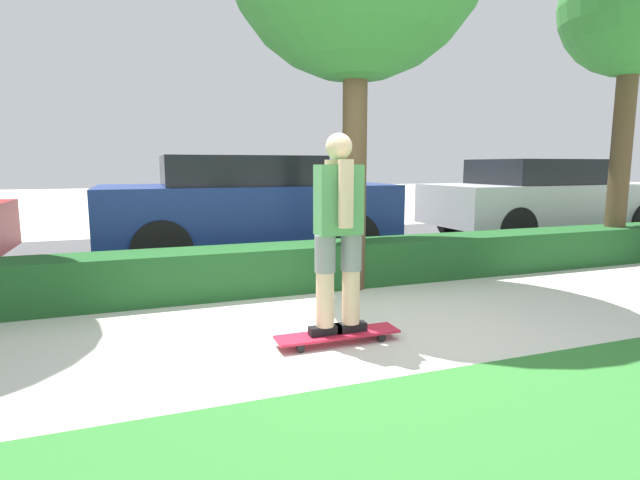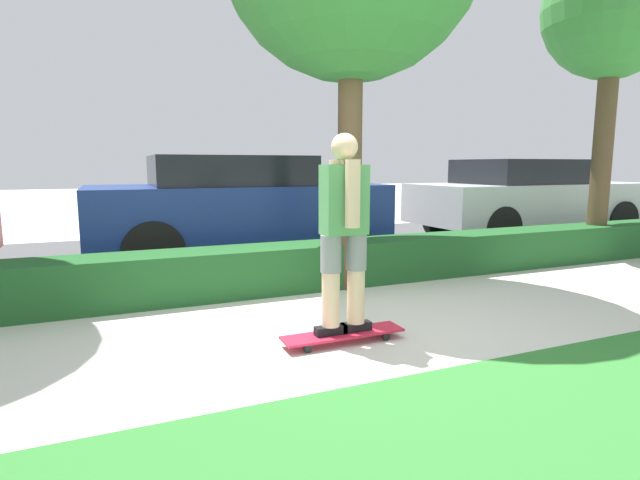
{
  "view_description": "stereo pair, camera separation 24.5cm",
  "coord_description": "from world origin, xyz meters",
  "px_view_note": "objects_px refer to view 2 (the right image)",
  "views": [
    {
      "loc": [
        -1.72,
        -3.8,
        1.42
      ],
      "look_at": [
        -0.1,
        0.6,
        0.71
      ],
      "focal_mm": 28.0,
      "sensor_mm": 36.0,
      "label": 1
    },
    {
      "loc": [
        -1.95,
        -3.71,
        1.42
      ],
      "look_at": [
        -0.1,
        0.6,
        0.71
      ],
      "focal_mm": 28.0,
      "sensor_mm": 36.0,
      "label": 2
    }
  ],
  "objects_px": {
    "skateboard": "(343,334)",
    "parked_car_rear": "(529,197)",
    "skater_person": "(344,229)",
    "tree_far": "(614,13)",
    "parked_car_middle": "(238,205)"
  },
  "relations": [
    {
      "from": "skater_person",
      "to": "parked_car_middle",
      "type": "bearing_deg",
      "value": 89.04
    },
    {
      "from": "tree_far",
      "to": "parked_car_middle",
      "type": "height_order",
      "value": "tree_far"
    },
    {
      "from": "skateboard",
      "to": "skater_person",
      "type": "xyz_separation_m",
      "value": [
        0.0,
        0.0,
        0.85
      ]
    },
    {
      "from": "parked_car_rear",
      "to": "skateboard",
      "type": "bearing_deg",
      "value": -147.77
    },
    {
      "from": "skater_person",
      "to": "skateboard",
      "type": "bearing_deg",
      "value": -170.54
    },
    {
      "from": "skater_person",
      "to": "parked_car_rear",
      "type": "height_order",
      "value": "skater_person"
    },
    {
      "from": "skateboard",
      "to": "skater_person",
      "type": "height_order",
      "value": "skater_person"
    },
    {
      "from": "parked_car_middle",
      "to": "skater_person",
      "type": "bearing_deg",
      "value": -90.61
    },
    {
      "from": "skater_person",
      "to": "parked_car_middle",
      "type": "distance_m",
      "value": 3.63
    },
    {
      "from": "skateboard",
      "to": "tree_far",
      "type": "distance_m",
      "value": 6.54
    },
    {
      "from": "parked_car_middle",
      "to": "parked_car_rear",
      "type": "xyz_separation_m",
      "value": [
        5.65,
        0.05,
        -0.01
      ]
    },
    {
      "from": "skateboard",
      "to": "tree_far",
      "type": "bearing_deg",
      "value": 19.46
    },
    {
      "from": "skater_person",
      "to": "tree_far",
      "type": "height_order",
      "value": "tree_far"
    },
    {
      "from": "tree_far",
      "to": "parked_car_middle",
      "type": "xyz_separation_m",
      "value": [
        -5.14,
        1.79,
        -2.75
      ]
    },
    {
      "from": "skateboard",
      "to": "parked_car_rear",
      "type": "relative_size",
      "value": 0.22
    }
  ]
}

